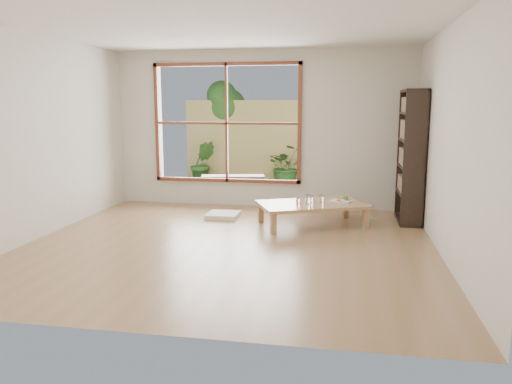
# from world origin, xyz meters

# --- Properties ---
(ground) EXTENTS (5.00, 5.00, 0.00)m
(ground) POSITION_xyz_m (0.00, 0.00, 0.00)
(ground) COLOR #A37451
(ground) RESTS_ON ground
(low_table) EXTENTS (1.70, 1.37, 0.33)m
(low_table) POSITION_xyz_m (0.94, 1.18, 0.29)
(low_table) COLOR tan
(low_table) RESTS_ON ground
(floor_cushion) EXTENTS (0.47, 0.47, 0.07)m
(floor_cushion) POSITION_xyz_m (-0.44, 1.46, 0.03)
(floor_cushion) COLOR white
(floor_cushion) RESTS_ON ground
(bookshelf) EXTENTS (0.31, 0.87, 1.93)m
(bookshelf) POSITION_xyz_m (2.33, 1.70, 0.96)
(bookshelf) COLOR black
(bookshelf) RESTS_ON ground
(glass_tall) EXTENTS (0.07, 0.07, 0.13)m
(glass_tall) POSITION_xyz_m (0.88, 1.12, 0.39)
(glass_tall) COLOR silver
(glass_tall) RESTS_ON low_table
(glass_mid) EXTENTS (0.07, 0.07, 0.10)m
(glass_mid) POSITION_xyz_m (1.06, 1.29, 0.38)
(glass_mid) COLOR silver
(glass_mid) RESTS_ON low_table
(glass_short) EXTENTS (0.07, 0.07, 0.09)m
(glass_short) POSITION_xyz_m (0.92, 1.26, 0.37)
(glass_short) COLOR silver
(glass_short) RESTS_ON low_table
(glass_small) EXTENTS (0.06, 0.06, 0.07)m
(glass_small) POSITION_xyz_m (0.74, 1.12, 0.36)
(glass_small) COLOR silver
(glass_small) RESTS_ON low_table
(food_tray) EXTENTS (0.34, 0.29, 0.09)m
(food_tray) POSITION_xyz_m (1.35, 1.34, 0.35)
(food_tray) COLOR white
(food_tray) RESTS_ON low_table
(deck) EXTENTS (2.80, 2.00, 0.05)m
(deck) POSITION_xyz_m (-0.60, 3.56, 0.00)
(deck) COLOR #3C342C
(deck) RESTS_ON ground
(garden_bench) EXTENTS (1.22, 0.58, 0.37)m
(garden_bench) POSITION_xyz_m (-0.68, 3.22, 0.34)
(garden_bench) COLOR black
(garden_bench) RESTS_ON deck
(bamboo_fence) EXTENTS (2.80, 0.06, 1.80)m
(bamboo_fence) POSITION_xyz_m (-0.60, 4.56, 0.90)
(bamboo_fence) COLOR tan
(bamboo_fence) RESTS_ON ground
(shrub_right) EXTENTS (0.98, 0.91, 0.88)m
(shrub_right) POSITION_xyz_m (0.20, 4.34, 0.47)
(shrub_right) COLOR #2F5E22
(shrub_right) RESTS_ON deck
(shrub_left) EXTENTS (0.63, 0.56, 0.94)m
(shrub_left) POSITION_xyz_m (-1.56, 4.22, 0.49)
(shrub_left) COLOR #2F5E22
(shrub_left) RESTS_ON deck
(garden_tree) EXTENTS (1.04, 0.85, 2.22)m
(garden_tree) POSITION_xyz_m (-1.28, 4.86, 1.63)
(garden_tree) COLOR #4C3D2D
(garden_tree) RESTS_ON ground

